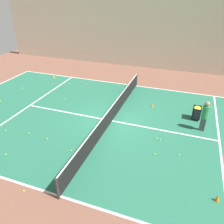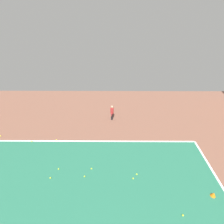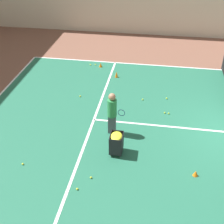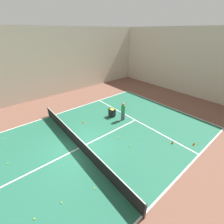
{
  "view_description": "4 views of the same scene",
  "coord_description": "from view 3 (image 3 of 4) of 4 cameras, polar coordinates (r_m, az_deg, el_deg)",
  "views": [
    {
      "loc": [
        10.6,
        3.81,
        6.93
      ],
      "look_at": [
        0.0,
        0.0,
        0.62
      ],
      "focal_mm": 35.0,
      "sensor_mm": 36.0,
      "label": 1
    },
    {
      "loc": [
        -1.11,
        -3.08,
        6.71
      ],
      "look_at": [
        -1.05,
        -13.23,
        0.59
      ],
      "focal_mm": 28.0,
      "sensor_mm": 36.0,
      "label": 2
    },
    {
      "loc": [
        -10.6,
        3.48,
        7.53
      ],
      "look_at": [
        -0.78,
        5.09,
        0.99
      ],
      "focal_mm": 50.0,
      "sensor_mm": 36.0,
      "label": 3
    },
    {
      "loc": [
        7.84,
        -3.46,
        7.53
      ],
      "look_at": [
        -1.95,
        4.74,
        0.49
      ],
      "focal_mm": 24.0,
      "sensor_mm": 36.0,
      "label": 4
    }
  ],
  "objects": [
    {
      "name": "training_cone_2",
      "position": [
        17.72,
        -2.1,
        8.61
      ],
      "size": [
        0.18,
        0.18,
        0.25
      ],
      "primitive_type": "cone",
      "color": "orange",
      "rests_on": "ground"
    },
    {
      "name": "tennis_ball_38",
      "position": [
        10.27,
        -6.38,
        -13.81
      ],
      "size": [
        0.07,
        0.07,
        0.07
      ],
      "primitive_type": "sphere",
      "color": "yellow",
      "rests_on": "ground"
    },
    {
      "name": "tennis_ball_20",
      "position": [
        13.78,
        9.6,
        -0.13
      ],
      "size": [
        0.07,
        0.07,
        0.07
      ],
      "primitive_type": "sphere",
      "color": "yellow",
      "rests_on": "ground"
    },
    {
      "name": "tennis_ball_13",
      "position": [
        13.77,
        10.31,
        -0.25
      ],
      "size": [
        0.07,
        0.07,
        0.07
      ],
      "primitive_type": "sphere",
      "color": "yellow",
      "rests_on": "ground"
    },
    {
      "name": "training_cone_3",
      "position": [
        16.55,
        0.82,
        6.88
      ],
      "size": [
        0.17,
        0.17,
        0.32
      ],
      "primitive_type": "cone",
      "color": "orange",
      "rests_on": "ground"
    },
    {
      "name": "training_cone_1",
      "position": [
        10.96,
        15.03,
        -10.77
      ],
      "size": [
        0.18,
        0.18,
        0.2
      ],
      "primitive_type": "cone",
      "color": "orange",
      "rests_on": "ground"
    },
    {
      "name": "tennis_ball_28",
      "position": [
        17.99,
        -3.97,
        8.63
      ],
      "size": [
        0.07,
        0.07,
        0.07
      ],
      "primitive_type": "sphere",
      "color": "yellow",
      "rests_on": "ground"
    },
    {
      "name": "coach_at_net",
      "position": [
        11.88,
        0.02,
        0.17
      ],
      "size": [
        0.4,
        0.71,
        1.8
      ],
      "rotation": [
        0.0,
        0.0,
        -1.69
      ],
      "color": "#4C4C56",
      "rests_on": "ground"
    },
    {
      "name": "tennis_ball_35",
      "position": [
        10.58,
        -3.87,
        -11.86
      ],
      "size": [
        0.07,
        0.07,
        0.07
      ],
      "primitive_type": "sphere",
      "color": "yellow",
      "rests_on": "ground"
    },
    {
      "name": "tennis_ball_16",
      "position": [
        14.88,
        -5.85,
        2.9
      ],
      "size": [
        0.07,
        0.07,
        0.07
      ],
      "primitive_type": "sphere",
      "color": "yellow",
      "rests_on": "ground"
    },
    {
      "name": "line_sideline_right",
      "position": [
        18.44,
        19.49,
        7.27
      ],
      "size": [
        0.1,
        21.8,
        0.0
      ],
      "primitive_type": "cube",
      "color": "white",
      "rests_on": "ground"
    },
    {
      "name": "tennis_ball_34",
      "position": [
        11.46,
        -16.01,
        -9.12
      ],
      "size": [
        0.07,
        0.07,
        0.07
      ],
      "primitive_type": "sphere",
      "color": "yellow",
      "rests_on": "ground"
    },
    {
      "name": "tennis_ball_17",
      "position": [
        14.61,
        5.62,
        2.3
      ],
      "size": [
        0.07,
        0.07,
        0.07
      ],
      "primitive_type": "sphere",
      "color": "yellow",
      "rests_on": "ground"
    },
    {
      "name": "tennis_ball_22",
      "position": [
        17.98,
        -3.03,
        8.66
      ],
      "size": [
        0.07,
        0.07,
        0.07
      ],
      "primitive_type": "sphere",
      "color": "yellow",
      "rests_on": "ground"
    },
    {
      "name": "ball_cart",
      "position": [
        11.16,
        0.81,
        -5.18
      ],
      "size": [
        0.59,
        0.46,
        0.83
      ],
      "color": "black",
      "rests_on": "ground"
    },
    {
      "name": "line_service_far",
      "position": [
        13.24,
        -3.32,
        -1.38
      ],
      "size": [
        11.76,
        0.1,
        0.0
      ],
      "primitive_type": "cube",
      "color": "white",
      "rests_on": "ground"
    },
    {
      "name": "tennis_ball_18",
      "position": [
        14.85,
        9.96,
        2.48
      ],
      "size": [
        0.07,
        0.07,
        0.07
      ],
      "primitive_type": "sphere",
      "color": "yellow",
      "rests_on": "ground"
    }
  ]
}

